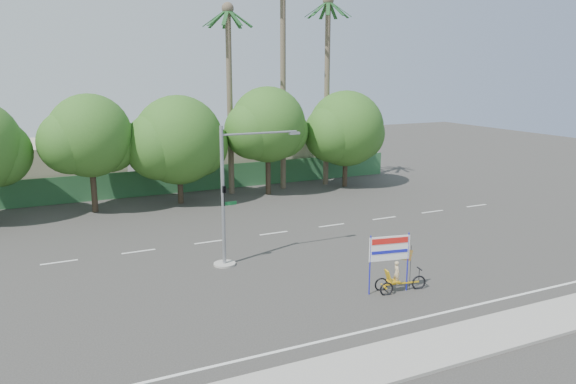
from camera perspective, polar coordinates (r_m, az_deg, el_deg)
name	(u,v)px	position (r m, az deg, el deg)	size (l,w,h in m)	color
ground	(305,284)	(26.10, 1.75, -9.30)	(120.00, 120.00, 0.00)	#33302D
sidewalk_near	(406,357)	(20.33, 11.87, -16.04)	(50.00, 2.40, 0.12)	gray
fence	(181,180)	(45.29, -10.79, 1.19)	(38.00, 0.08, 2.00)	#336B3D
building_left	(41,168)	(48.16, -23.83, 2.22)	(12.00, 8.00, 4.00)	#C1B299
building_right	(253,156)	(51.84, -3.54, 3.70)	(14.00, 8.00, 3.60)	#C1B299
tree_left	(89,139)	(40.01, -19.54, 5.12)	(6.66, 5.60, 8.07)	#473828
tree_center	(178,143)	(41.13, -11.14, 4.95)	(7.62, 6.40, 7.85)	#473828
tree_right	(267,127)	(43.30, -2.13, 6.57)	(6.90, 5.80, 8.36)	#473828
tree_far_right	(345,131)	(46.57, 5.85, 6.19)	(7.38, 6.20, 7.94)	#473828
palm_tall	(283,58)	(45.28, -0.51, 13.46)	(3.73, 3.79, 17.45)	#70604C
palm_mid	(327,72)	(47.11, 4.00, 12.10)	(3.73, 3.79, 15.45)	#70604C
palm_short	(229,79)	(43.57, -5.99, 11.32)	(3.73, 3.79, 14.45)	#70604C
traffic_signal	(229,208)	(27.87, -6.00, -1.64)	(4.72, 1.10, 7.00)	gray
trike_billboard	(394,268)	(25.26, 10.74, -7.62)	(2.73, 0.91, 2.72)	black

